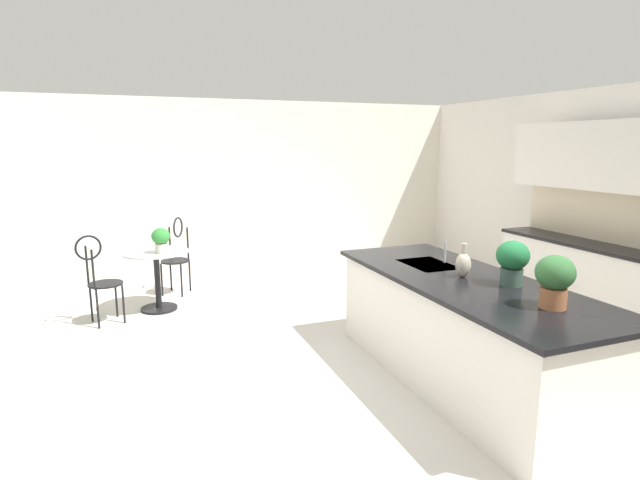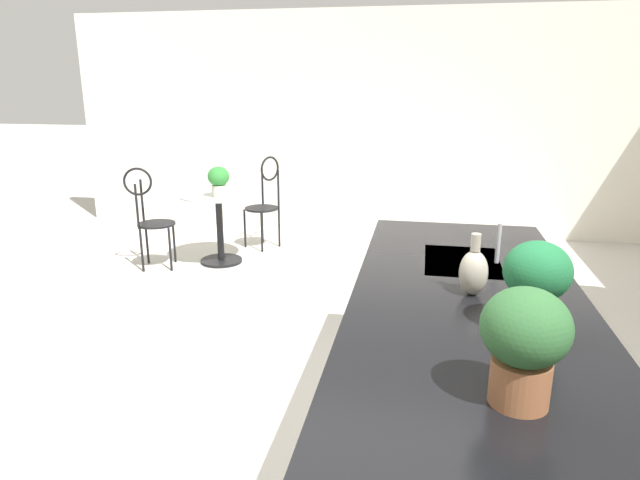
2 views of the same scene
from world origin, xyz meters
The scene contains 11 objects.
ground_plane centered at (0.00, 0.00, 0.00)m, with size 40.00×40.00×0.00m, color beige.
wall_left_window centered at (-4.26, 0.00, 1.35)m, with size 0.12×7.80×2.70m, color silver.
kitchen_island centered at (0.30, 0.85, 0.46)m, with size 2.80×1.06×0.92m.
bistro_table centered at (-2.64, -1.46, 0.45)m, with size 0.80×0.80×0.74m.
chair_near_window centered at (-2.35, -2.10, 0.57)m, with size 0.47×0.52×1.04m.
chair_by_island centered at (-3.32, -1.16, 0.57)m, with size 0.52×0.52×1.04m.
sink_faucet centered at (-0.25, 1.03, 1.03)m, with size 0.02×0.02×0.22m, color #B2B5BA.
potted_plant_on_table centered at (-2.51, -1.40, 0.91)m, with size 0.22×0.22×0.30m.
potted_plant_counter_near centered at (0.60, 1.07, 1.13)m, with size 0.26×0.26×0.36m.
potted_plant_counter_far centered at (1.15, 0.94, 1.13)m, with size 0.26×0.26×0.37m.
vase_on_counter centered at (0.25, 0.87, 1.03)m, with size 0.13×0.13×0.29m.
Camera 2 is at (2.72, 0.62, 1.86)m, focal length 31.22 mm.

